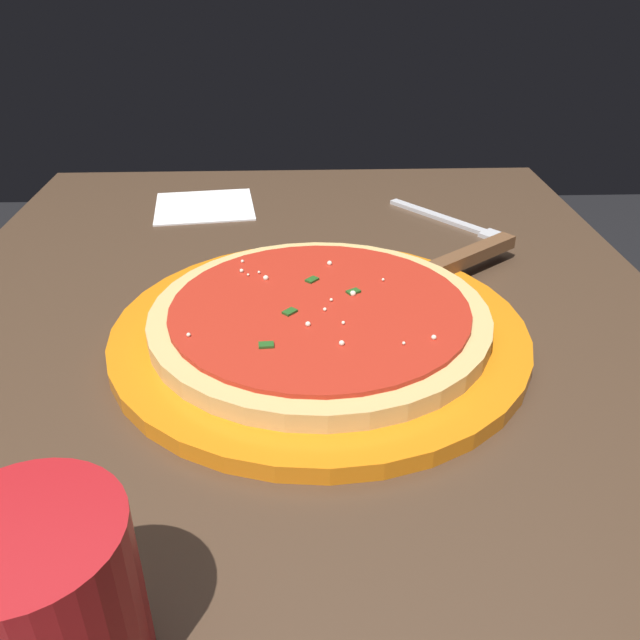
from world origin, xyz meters
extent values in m
cube|color=black|center=(0.40, -0.30, 0.37)|extent=(0.06, 0.06, 0.73)
cube|color=black|center=(0.40, 0.30, 0.37)|extent=(0.06, 0.06, 0.73)
cube|color=#473323|center=(0.00, 0.00, 0.75)|extent=(0.94, 0.74, 0.03)
cylinder|color=orange|center=(-0.04, -0.02, 0.77)|extent=(0.37, 0.37, 0.01)
cylinder|color=#DBB26B|center=(-0.04, -0.02, 0.78)|extent=(0.30, 0.30, 0.02)
cylinder|color=red|center=(-0.04, -0.02, 0.79)|extent=(0.26, 0.26, 0.00)
sphere|color=#EFEACC|center=(-0.09, 0.09, 0.80)|extent=(0.00, 0.00, 0.00)
sphere|color=#EFEACC|center=(-0.07, -0.01, 0.80)|extent=(0.00, 0.00, 0.00)
sphere|color=#EFEACC|center=(-0.10, -0.11, 0.80)|extent=(0.00, 0.00, 0.00)
sphere|color=#EFEACC|center=(0.04, -0.03, 0.80)|extent=(0.00, 0.00, 0.00)
sphere|color=#EFEACC|center=(-0.10, -0.03, 0.80)|extent=(0.00, 0.00, 0.00)
sphere|color=#EFEACC|center=(0.01, 0.03, 0.80)|extent=(0.01, 0.01, 0.01)
sphere|color=#EFEACC|center=(-0.02, -0.05, 0.80)|extent=(0.01, 0.01, 0.01)
sphere|color=#EFEACC|center=(-0.05, -0.02, 0.80)|extent=(0.00, 0.00, 0.00)
sphere|color=#EFEACC|center=(0.03, 0.04, 0.80)|extent=(0.00, 0.00, 0.00)
sphere|color=#EFEACC|center=(0.01, -0.08, 0.80)|extent=(0.00, 0.00, 0.00)
sphere|color=#EFEACC|center=(-0.11, -0.08, 0.80)|extent=(0.00, 0.00, 0.00)
sphere|color=#EFEACC|center=(0.05, 0.05, 0.80)|extent=(0.00, 0.00, 0.00)
sphere|color=#EFEACC|center=(-0.03, -0.03, 0.80)|extent=(0.00, 0.00, 0.00)
sphere|color=#EFEACC|center=(0.03, 0.05, 0.80)|extent=(0.00, 0.00, 0.00)
sphere|color=#EFEACC|center=(0.02, 0.05, 0.80)|extent=(0.00, 0.00, 0.00)
sphere|color=#EFEACC|center=(-0.07, -0.04, 0.80)|extent=(0.00, 0.00, 0.00)
cube|color=#23561E|center=(-0.02, -0.05, 0.80)|extent=(0.01, 0.01, 0.00)
cube|color=#23561E|center=(-0.05, 0.01, 0.80)|extent=(0.01, 0.01, 0.00)
cube|color=#23561E|center=(0.01, -0.01, 0.80)|extent=(0.01, 0.01, 0.00)
cube|color=#23561E|center=(-0.10, 0.03, 0.80)|extent=(0.01, 0.01, 0.00)
cube|color=silver|center=(0.02, -0.10, 0.78)|extent=(0.11, 0.11, 0.00)
cube|color=brown|center=(0.09, -0.19, 0.78)|extent=(0.09, 0.11, 0.01)
cylinder|color=#B2191E|center=(-0.34, 0.12, 0.81)|extent=(0.09, 0.09, 0.10)
cube|color=white|center=(0.31, 0.12, 0.76)|extent=(0.14, 0.14, 0.00)
cube|color=silver|center=(0.26, -0.18, 0.76)|extent=(0.12, 0.11, 0.00)
cube|color=silver|center=(0.19, -0.24, 0.76)|extent=(0.04, 0.04, 0.00)
camera|label=1|loc=(-0.54, 0.00, 1.07)|focal=36.73mm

